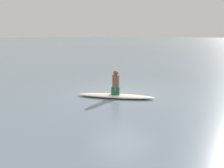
{
  "coord_description": "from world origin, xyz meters",
  "views": [
    {
      "loc": [
        6.72,
        -7.73,
        2.49
      ],
      "look_at": [
        0.55,
        -1.28,
        0.64
      ],
      "focal_mm": 38.48,
      "sensor_mm": 36.0,
      "label": 1
    }
  ],
  "objects": [
    {
      "name": "surfboard",
      "position": [
        0.39,
        -0.89,
        0.07
      ],
      "size": [
        2.92,
        2.16,
        0.14
      ],
      "primitive_type": "ellipsoid",
      "rotation": [
        0.0,
        0.0,
        0.57
      ],
      "color": "silver",
      "rests_on": "ground"
    },
    {
      "name": "ground_plane",
      "position": [
        0.0,
        0.0,
        0.0
      ],
      "size": [
        400.0,
        400.0,
        0.0
      ],
      "primitive_type": "plane",
      "color": "slate"
    },
    {
      "name": "person_paddler",
      "position": [
        0.39,
        -0.89,
        0.58
      ],
      "size": [
        0.41,
        0.4,
        0.97
      ],
      "rotation": [
        0.0,
        0.0,
        0.57
      ],
      "color": "#26664C",
      "rests_on": "surfboard"
    }
  ]
}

